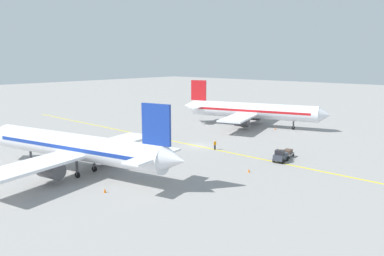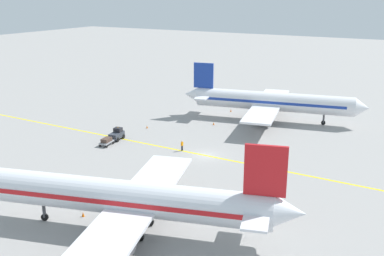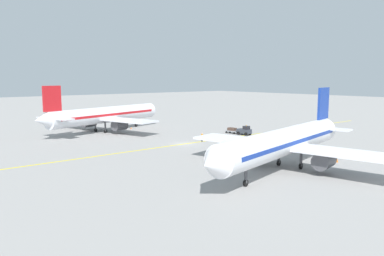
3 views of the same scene
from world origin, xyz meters
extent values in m
plane|color=gray|center=(0.00, 0.00, 0.00)|extent=(400.00, 400.00, 0.00)
cube|color=yellow|center=(0.00, 0.00, 0.00)|extent=(1.58, 120.00, 0.01)
cylinder|color=white|center=(-23.76, 2.17, 3.80)|extent=(9.60, 30.11, 3.60)
cone|color=white|center=(-27.04, 18.03, 3.80)|extent=(3.84, 3.04, 3.42)
cone|color=white|center=(-20.42, -13.99, 4.10)|extent=(3.60, 3.56, 3.06)
cube|color=#193899|center=(-23.76, 2.17, 3.95)|extent=(9.03, 27.18, 0.50)
cube|color=white|center=(-23.56, 1.19, 3.08)|extent=(28.47, 10.76, 0.36)
cylinder|color=#4C4C51|center=(-28.46, 0.17, 1.83)|extent=(2.80, 3.58, 2.20)
cylinder|color=#4C4C51|center=(-18.67, 2.20, 1.83)|extent=(2.80, 3.58, 2.20)
cube|color=#193899|center=(-20.93, -11.55, 8.10)|extent=(1.16, 3.99, 5.00)
cube|color=white|center=(-21.03, -11.06, 4.20)|extent=(9.30, 4.17, 0.24)
cylinder|color=#4C4C51|center=(-25.71, 11.57, 1.40)|extent=(0.36, 0.36, 2.00)
cylinder|color=black|center=(-25.71, 11.57, 0.40)|extent=(0.44, 0.84, 0.80)
cylinder|color=#4C4C51|center=(-24.93, -0.12, 1.40)|extent=(0.36, 0.36, 2.00)
cylinder|color=black|center=(-24.93, -0.12, 0.40)|extent=(0.44, 0.84, 0.80)
cylinder|color=#4C4C51|center=(-21.79, 0.53, 1.40)|extent=(0.36, 0.36, 2.00)
cylinder|color=black|center=(-21.79, 0.53, 0.40)|extent=(0.44, 0.84, 0.80)
cylinder|color=silver|center=(24.07, 3.47, 3.80)|extent=(11.80, 29.82, 3.60)
cone|color=silver|center=(28.58, -12.09, 3.80)|extent=(3.95, 3.26, 3.42)
cone|color=silver|center=(19.48, 19.32, 4.10)|extent=(3.77, 3.73, 3.06)
cube|color=red|center=(24.07, 3.47, 3.95)|extent=(11.00, 26.95, 0.50)
cube|color=silver|center=(23.79, 4.43, 3.08)|extent=(28.34, 12.78, 0.36)
cylinder|color=#4C4C51|center=(28.60, 5.82, 1.83)|extent=(3.00, 3.69, 2.20)
cylinder|color=#4C4C51|center=(18.99, 3.04, 1.83)|extent=(3.00, 3.69, 2.20)
cube|color=red|center=(20.18, 16.92, 8.10)|extent=(1.46, 3.94, 5.00)
cube|color=silver|center=(20.32, 16.44, 4.20)|extent=(9.31, 4.81, 0.24)
cylinder|color=#4C4C51|center=(26.74, -5.75, 1.40)|extent=(0.36, 0.36, 2.00)
cylinder|color=black|center=(26.74, -5.75, 0.40)|extent=(0.49, 0.85, 0.80)
cylinder|color=#4C4C51|center=(25.05, 5.84, 1.40)|extent=(0.36, 0.36, 2.00)
cylinder|color=black|center=(25.05, 5.84, 0.40)|extent=(0.49, 0.85, 0.80)
cylinder|color=#4C4C51|center=(21.98, 4.95, 1.40)|extent=(0.36, 0.36, 2.00)
cylinder|color=black|center=(21.98, 4.95, 0.40)|extent=(0.49, 0.85, 0.80)
cube|color=#333842|center=(0.58, -16.72, 0.80)|extent=(3.19, 1.92, 0.90)
cube|color=black|center=(0.03, -16.80, 1.60)|extent=(1.27, 1.42, 0.70)
sphere|color=orange|center=(0.03, -16.80, 2.03)|extent=(0.16, 0.16, 0.16)
cylinder|color=black|center=(-0.28, -17.61, 0.35)|extent=(0.73, 0.35, 0.70)
cylinder|color=black|center=(-0.50, -16.12, 0.35)|extent=(0.73, 0.35, 0.70)
cylinder|color=black|center=(1.65, -17.32, 0.35)|extent=(0.73, 0.35, 0.70)
cylinder|color=black|center=(1.43, -15.84, 0.35)|extent=(0.73, 0.35, 0.70)
cube|color=gray|center=(3.74, -16.26, 0.54)|extent=(2.78, 1.76, 0.20)
cube|color=#4C382D|center=(3.74, -16.26, 0.94)|extent=(1.96, 1.37, 0.60)
cylinder|color=black|center=(2.80, -17.03, 0.22)|extent=(0.46, 0.20, 0.44)
cylinder|color=black|center=(2.62, -15.78, 0.22)|extent=(0.46, 0.20, 0.44)
cylinder|color=black|center=(4.86, -16.73, 0.22)|extent=(0.46, 0.20, 0.44)
cylinder|color=black|center=(4.68, -15.48, 0.22)|extent=(0.46, 0.20, 0.44)
cylinder|color=#23232D|center=(-0.19, -4.19, 0.42)|extent=(0.16, 0.16, 0.85)
cylinder|color=#23232D|center=(0.00, -4.23, 0.42)|extent=(0.16, 0.16, 0.85)
cube|color=orange|center=(-0.09, -4.21, 1.15)|extent=(0.39, 0.27, 0.60)
cylinder|color=orange|center=(-0.33, -4.17, 1.15)|extent=(0.10, 0.10, 0.55)
cylinder|color=orange|center=(0.14, -4.25, 1.15)|extent=(0.10, 0.10, 0.55)
sphere|color=beige|center=(-0.09, -4.21, 1.57)|extent=(0.22, 0.22, 0.22)
cone|color=orange|center=(-7.47, -16.09, 0.28)|extent=(0.32, 0.32, 0.55)
cone|color=orange|center=(-15.39, -6.37, 0.28)|extent=(0.32, 0.32, 0.55)
cone|color=orange|center=(24.00, -2.73, 0.28)|extent=(0.32, 0.32, 0.55)
cone|color=orange|center=(-25.88, -7.65, 0.28)|extent=(0.32, 0.32, 0.55)
camera|label=1|loc=(-50.93, -43.80, 15.77)|focal=35.00mm
camera|label=2|loc=(57.20, 30.02, 23.97)|focal=42.00mm
camera|label=3|loc=(-53.37, 42.19, 12.15)|focal=35.00mm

